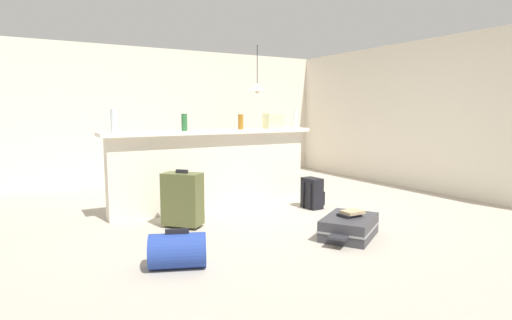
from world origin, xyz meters
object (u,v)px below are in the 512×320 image
bottle_amber (241,122)px  bottle_green (184,122)px  bottle_clear (114,121)px  pendant_lamp (257,87)px  grocery_bag (273,121)px  duffel_bag_blue (178,251)px  backpack_black (312,194)px  suitcase_upright_olive (183,199)px  dining_chair_near_partition (271,158)px  book_stack (351,213)px  dining_table (257,148)px  suitcase_flat_charcoal (349,227)px  bottle_white (295,119)px

bottle_amber → bottle_green: bearing=-177.6°
bottle_clear → pendant_lamp: (2.82, 1.44, 0.54)m
grocery_bag → bottle_amber: bearing=-178.6°
grocery_bag → duffel_bag_blue: size_ratio=0.47×
backpack_black → suitcase_upright_olive: (-1.87, 0.02, 0.13)m
bottle_green → dining_chair_near_partition: 2.26m
bottle_clear → book_stack: size_ratio=1.12×
dining_table → dining_chair_near_partition: bearing=-93.9°
pendant_lamp → suitcase_flat_charcoal: 3.81m
bottle_clear → dining_table: 3.23m
bottle_amber → suitcase_flat_charcoal: (0.30, -1.87, -1.07)m
bottle_amber → suitcase_upright_olive: 1.51m
pendant_lamp → suitcase_upright_olive: bearing=-137.0°
bottle_green → backpack_black: size_ratio=0.53×
bottle_amber → bottle_white: size_ratio=0.77×
grocery_bag → backpack_black: 1.20m
dining_chair_near_partition → book_stack: 2.90m
dining_table → bottle_green: bearing=-142.2°
bottle_green → duffel_bag_blue: size_ratio=0.40×
bottle_white → pendant_lamp: bearing=81.3°
dining_table → pendant_lamp: pendant_lamp is taller
duffel_bag_blue → book_stack: bearing=-2.6°
suitcase_flat_charcoal → bottle_white: bearing=71.8°
bottle_green → backpack_black: 1.98m
grocery_bag → pendant_lamp: (0.58, 1.45, 0.57)m
bottle_green → suitcase_flat_charcoal: bearing=-58.4°
suitcase_upright_olive → suitcase_flat_charcoal: bearing=-42.3°
dining_chair_near_partition → suitcase_upright_olive: 2.68m
bottle_white → bottle_green: bearing=180.0°
bottle_white → dining_chair_near_partition: 1.21m
bottle_clear → dining_chair_near_partition: size_ratio=0.30×
dining_table → duffel_bag_blue: dining_table is taller
grocery_bag → dining_chair_near_partition: bearing=58.8°
suitcase_flat_charcoal → bottle_clear: bearing=136.3°
pendant_lamp → backpack_black: 2.62m
bottle_clear → backpack_black: bearing=-14.7°
dining_table → backpack_black: size_ratio=2.62×
bottle_clear → duffel_bag_blue: (0.12, -1.80, -1.07)m
pendant_lamp → suitcase_upright_olive: (-2.22, -2.07, -1.42)m
bottle_green → suitcase_upright_olive: size_ratio=0.33×
bottle_clear → dining_chair_near_partition: 3.01m
bottle_green → grocery_bag: bottle_green is taller
bottle_white → duffel_bag_blue: bearing=-144.9°
duffel_bag_blue → suitcase_upright_olive: suitcase_upright_olive is taller
grocery_bag → suitcase_flat_charcoal: size_ratio=0.30×
dining_table → suitcase_upright_olive: (-2.23, -2.10, -0.32)m
bottle_clear → pendant_lamp: bearing=27.0°
pendant_lamp → book_stack: pendant_lamp is taller
pendant_lamp → backpack_black: size_ratio=2.05×
bottle_amber → duffel_bag_blue: (-1.57, -1.77, -1.03)m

